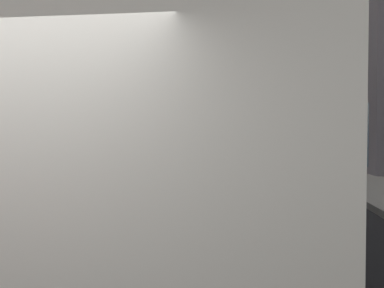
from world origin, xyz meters
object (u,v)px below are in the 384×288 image
(car_silver_sedan, at_px, (232,146))
(dalmatian_dog, at_px, (40,237))
(car_yellow_taxi, at_px, (36,172))
(car_blue_hatchback, at_px, (249,140))
(transit_bus, at_px, (216,129))
(car_white_van, at_px, (250,141))
(box_truck, at_px, (193,133))
(car_grey_wagon, at_px, (183,143))

(car_silver_sedan, relative_size, dalmatian_dog, 4.39)
(car_yellow_taxi, bearing_deg, dalmatian_dog, -61.83)
(car_silver_sedan, height_order, car_blue_hatchback, same)
(car_yellow_taxi, xyz_separation_m, car_silver_sedan, (4.00, 17.62, 0.00))
(car_silver_sedan, xyz_separation_m, car_blue_hatchback, (1.60, 22.04, -0.00))
(transit_bus, xyz_separation_m, dalmatian_dog, (-1.76, -4.13, -1.26))
(dalmatian_dog, bearing_deg, car_white_van, 84.81)
(car_silver_sedan, bearing_deg, transit_bus, -90.00)
(transit_bus, relative_size, box_truck, 1.54)
(transit_bus, distance_m, car_blue_hatchback, 39.77)
(car_grey_wagon, relative_size, dalmatian_dog, 4.92)
(transit_bus, xyz_separation_m, car_silver_sedan, (0.00, 17.68, -0.95))
(transit_bus, relative_size, car_blue_hatchback, 2.73)
(car_silver_sedan, bearing_deg, car_yellow_taxi, -102.79)
(car_yellow_taxi, distance_m, car_blue_hatchback, 40.06)
(box_truck, bearing_deg, transit_bus, -82.53)
(car_silver_sedan, height_order, car_grey_wagon, same)
(car_yellow_taxi, xyz_separation_m, car_blue_hatchback, (5.60, 39.66, -0.00))
(transit_bus, height_order, car_white_van, transit_bus)
(car_yellow_taxi, bearing_deg, car_grey_wagon, 90.00)
(box_truck, bearing_deg, car_yellow_taxi, -90.00)
(transit_bus, xyz_separation_m, box_truck, (-4.00, 30.49, -0.11))
(car_white_van, bearing_deg, car_yellow_taxi, -99.70)
(box_truck, distance_m, dalmatian_dog, 34.71)
(car_silver_sedan, distance_m, box_truck, 13.44)
(transit_bus, height_order, car_yellow_taxi, transit_bus)
(car_yellow_taxi, xyz_separation_m, car_white_van, (5.60, 32.76, 0.00))
(car_blue_hatchback, bearing_deg, car_silver_sedan, -94.15)
(car_grey_wagon, xyz_separation_m, dalmatian_dog, (2.24, -27.79, -0.31))
(box_truck, xyz_separation_m, dalmatian_dog, (2.24, -34.62, -1.15))
(car_blue_hatchback, distance_m, dalmatian_dog, 43.98)
(car_yellow_taxi, height_order, car_silver_sedan, same)
(car_grey_wagon, xyz_separation_m, car_blue_hatchback, (5.60, 16.07, -0.00))
(car_silver_sedan, bearing_deg, box_truck, 107.35)
(car_yellow_taxi, relative_size, car_blue_hatchback, 1.08)
(car_white_van, bearing_deg, car_grey_wagon, -121.44)
(car_grey_wagon, height_order, car_blue_hatchback, same)
(car_blue_hatchback, xyz_separation_m, car_white_van, (0.00, -6.91, 0.00))
(car_grey_wagon, relative_size, car_white_van, 1.04)
(car_yellow_taxi, distance_m, car_silver_sedan, 18.07)
(car_grey_wagon, relative_size, car_blue_hatchback, 1.12)
(transit_bus, distance_m, car_white_van, 32.87)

